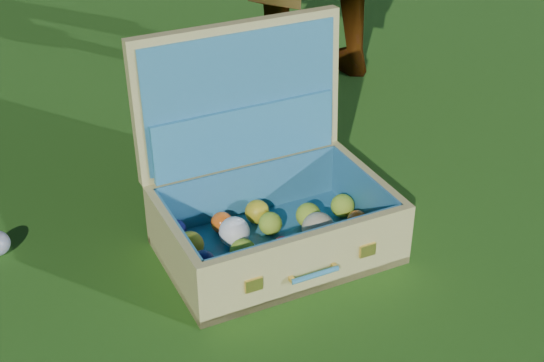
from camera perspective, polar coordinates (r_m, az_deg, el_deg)
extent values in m
plane|color=#215114|center=(1.99, 1.11, -1.88)|extent=(60.00, 60.00, 0.00)
cube|color=tan|center=(1.81, 0.31, -5.13)|extent=(0.61, 0.49, 0.02)
cube|color=tan|center=(1.66, 2.86, -6.23)|extent=(0.50, 0.18, 0.16)
cube|color=tan|center=(1.90, -1.89, -0.80)|extent=(0.50, 0.18, 0.16)
cube|color=tan|center=(1.70, -7.39, -5.41)|extent=(0.11, 0.30, 0.16)
cube|color=tan|center=(1.88, 7.24, -1.40)|extent=(0.11, 0.30, 0.16)
cube|color=#286A8C|center=(1.81, 0.31, -4.82)|extent=(0.56, 0.45, 0.01)
cube|color=#286A8C|center=(1.66, 2.66, -5.74)|extent=(0.46, 0.15, 0.14)
cube|color=#286A8C|center=(1.88, -1.74, -0.73)|extent=(0.46, 0.15, 0.14)
cube|color=#286A8C|center=(1.69, -7.02, -5.05)|extent=(0.10, 0.30, 0.14)
cube|color=#286A8C|center=(1.87, 6.94, -1.24)|extent=(0.10, 0.30, 0.14)
cube|color=tan|center=(1.81, -2.48, 6.54)|extent=(0.51, 0.21, 0.35)
cube|color=#286A8C|center=(1.79, -2.25, 6.35)|extent=(0.47, 0.17, 0.31)
cube|color=teal|center=(1.82, -2.01, 3.42)|extent=(0.45, 0.17, 0.15)
cube|color=#F2C659|center=(1.60, -1.38, -7.83)|extent=(0.04, 0.02, 0.03)
cube|color=#F2C659|center=(1.71, 7.22, -5.19)|extent=(0.04, 0.02, 0.03)
cylinder|color=teal|center=(1.65, 3.27, -7.08)|extent=(0.11, 0.05, 0.01)
cube|color=#F2C659|center=(1.63, 1.52, -7.45)|extent=(0.01, 0.02, 0.01)
cube|color=#F2C659|center=(1.67, 4.74, -6.44)|extent=(0.01, 0.02, 0.01)
sphere|color=#B2D433|center=(1.65, -4.22, -7.49)|extent=(0.06, 0.06, 0.06)
sphere|color=white|center=(1.68, -1.25, -6.97)|extent=(0.04, 0.04, 0.04)
sphere|color=orange|center=(1.71, 1.54, -5.79)|extent=(0.06, 0.06, 0.06)
sphere|color=#B2D433|center=(1.74, 4.88, -5.14)|extent=(0.06, 0.06, 0.06)
sphere|color=beige|center=(1.80, 7.41, -4.19)|extent=(0.05, 0.05, 0.05)
sphere|color=#0E1148|center=(1.70, -5.23, -6.18)|extent=(0.06, 0.06, 0.06)
sphere|color=#B2D433|center=(1.73, -2.19, -5.36)|extent=(0.06, 0.06, 0.06)
sphere|color=red|center=(1.76, 0.79, -4.88)|extent=(0.04, 0.04, 0.04)
sphere|color=beige|center=(1.79, 3.50, -3.59)|extent=(0.08, 0.08, 0.08)
sphere|color=orange|center=(1.86, 6.42, -2.93)|extent=(0.05, 0.05, 0.05)
sphere|color=gold|center=(1.75, -6.20, -4.82)|extent=(0.07, 0.07, 0.07)
sphere|color=white|center=(1.78, -2.85, -3.86)|extent=(0.07, 0.07, 0.07)
sphere|color=#B2D433|center=(1.82, -0.13, -3.22)|extent=(0.06, 0.06, 0.06)
sphere|color=#B2D433|center=(1.85, 2.75, -2.59)|extent=(0.06, 0.06, 0.06)
sphere|color=#B2D433|center=(1.90, 5.33, -1.86)|extent=(0.06, 0.06, 0.06)
sphere|color=#0E1148|center=(1.82, -7.28, -3.70)|extent=(0.05, 0.05, 0.05)
sphere|color=orange|center=(1.83, -3.80, -3.14)|extent=(0.05, 0.05, 0.05)
sphere|color=gold|center=(1.86, -1.13, -2.33)|extent=(0.06, 0.06, 0.06)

